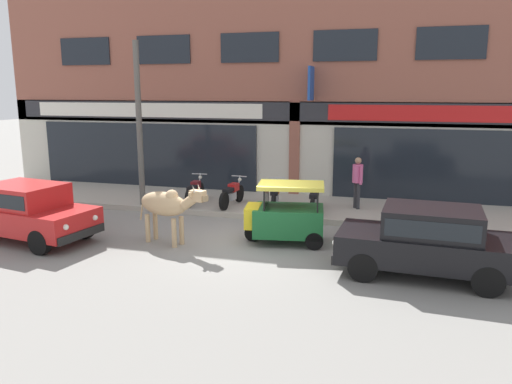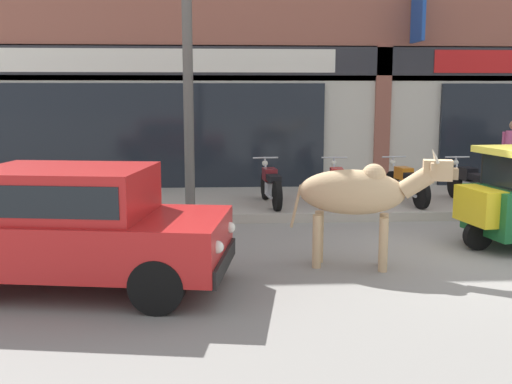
{
  "view_description": "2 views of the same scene",
  "coord_description": "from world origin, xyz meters",
  "px_view_note": "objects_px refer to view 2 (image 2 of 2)",
  "views": [
    {
      "loc": [
        3.46,
        -11.58,
        3.8
      ],
      "look_at": [
        -0.12,
        1.0,
        1.11
      ],
      "focal_mm": 35.0,
      "sensor_mm": 36.0,
      "label": 1
    },
    {
      "loc": [
        -3.79,
        -8.32,
        2.29
      ],
      "look_at": [
        -3.23,
        1.0,
        0.77
      ],
      "focal_mm": 42.0,
      "sensor_mm": 36.0,
      "label": 2
    }
  ],
  "objects_px": {
    "motorcycle_0": "(271,185)",
    "motorcycle_1": "(337,185)",
    "car_1": "(73,222)",
    "utility_pole": "(188,70)",
    "motorcycle_3": "(470,184)",
    "motorcycle_2": "(406,184)",
    "cow": "(359,193)"
  },
  "relations": [
    {
      "from": "cow",
      "to": "motorcycle_2",
      "type": "xyz_separation_m",
      "value": [
        1.84,
        3.8,
        -0.45
      ]
    },
    {
      "from": "car_1",
      "to": "motorcycle_0",
      "type": "height_order",
      "value": "car_1"
    },
    {
      "from": "motorcycle_1",
      "to": "utility_pole",
      "type": "bearing_deg",
      "value": -167.95
    },
    {
      "from": "motorcycle_0",
      "to": "motorcycle_2",
      "type": "height_order",
      "value": "same"
    },
    {
      "from": "motorcycle_3",
      "to": "utility_pole",
      "type": "distance_m",
      "value": 5.91
    },
    {
      "from": "motorcycle_1",
      "to": "motorcycle_3",
      "type": "relative_size",
      "value": 1.0
    },
    {
      "from": "car_1",
      "to": "motorcycle_3",
      "type": "relative_size",
      "value": 2.08
    },
    {
      "from": "car_1",
      "to": "motorcycle_0",
      "type": "distance_m",
      "value": 5.25
    },
    {
      "from": "car_1",
      "to": "motorcycle_1",
      "type": "height_order",
      "value": "car_1"
    },
    {
      "from": "motorcycle_0",
      "to": "motorcycle_2",
      "type": "distance_m",
      "value": 2.69
    },
    {
      "from": "motorcycle_0",
      "to": "utility_pole",
      "type": "relative_size",
      "value": 0.35
    },
    {
      "from": "motorcycle_0",
      "to": "utility_pole",
      "type": "xyz_separation_m",
      "value": [
        -1.53,
        -0.65,
        2.17
      ]
    },
    {
      "from": "cow",
      "to": "utility_pole",
      "type": "bearing_deg",
      "value": 127.32
    },
    {
      "from": "car_1",
      "to": "motorcycle_1",
      "type": "bearing_deg",
      "value": 47.79
    },
    {
      "from": "motorcycle_1",
      "to": "utility_pole",
      "type": "relative_size",
      "value": 0.36
    },
    {
      "from": "motorcycle_1",
      "to": "utility_pole",
      "type": "height_order",
      "value": "utility_pole"
    },
    {
      "from": "motorcycle_1",
      "to": "motorcycle_3",
      "type": "bearing_deg",
      "value": -1.22
    },
    {
      "from": "car_1",
      "to": "motorcycle_0",
      "type": "bearing_deg",
      "value": 58.73
    },
    {
      "from": "motorcycle_3",
      "to": "utility_pole",
      "type": "height_order",
      "value": "utility_pole"
    },
    {
      "from": "motorcycle_1",
      "to": "motorcycle_2",
      "type": "height_order",
      "value": "same"
    },
    {
      "from": "motorcycle_0",
      "to": "car_1",
      "type": "bearing_deg",
      "value": -121.27
    },
    {
      "from": "motorcycle_0",
      "to": "motorcycle_2",
      "type": "relative_size",
      "value": 1.0
    },
    {
      "from": "motorcycle_2",
      "to": "motorcycle_3",
      "type": "distance_m",
      "value": 1.25
    },
    {
      "from": "car_1",
      "to": "motorcycle_3",
      "type": "xyz_separation_m",
      "value": [
        6.66,
        4.37,
        -0.26
      ]
    },
    {
      "from": "car_1",
      "to": "motorcycle_1",
      "type": "xyz_separation_m",
      "value": [
        4.02,
        4.43,
        -0.26
      ]
    },
    {
      "from": "motorcycle_0",
      "to": "motorcycle_1",
      "type": "bearing_deg",
      "value": -2.16
    },
    {
      "from": "motorcycle_2",
      "to": "motorcycle_3",
      "type": "bearing_deg",
      "value": -5.81
    },
    {
      "from": "motorcycle_0",
      "to": "motorcycle_3",
      "type": "relative_size",
      "value": 1.0
    },
    {
      "from": "motorcycle_2",
      "to": "motorcycle_0",
      "type": "bearing_deg",
      "value": -179.54
    },
    {
      "from": "motorcycle_0",
      "to": "motorcycle_3",
      "type": "distance_m",
      "value": 3.94
    },
    {
      "from": "motorcycle_1",
      "to": "motorcycle_2",
      "type": "xyz_separation_m",
      "value": [
        1.39,
        0.07,
        0.0
      ]
    },
    {
      "from": "motorcycle_3",
      "to": "utility_pole",
      "type": "bearing_deg",
      "value": -174.27
    }
  ]
}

